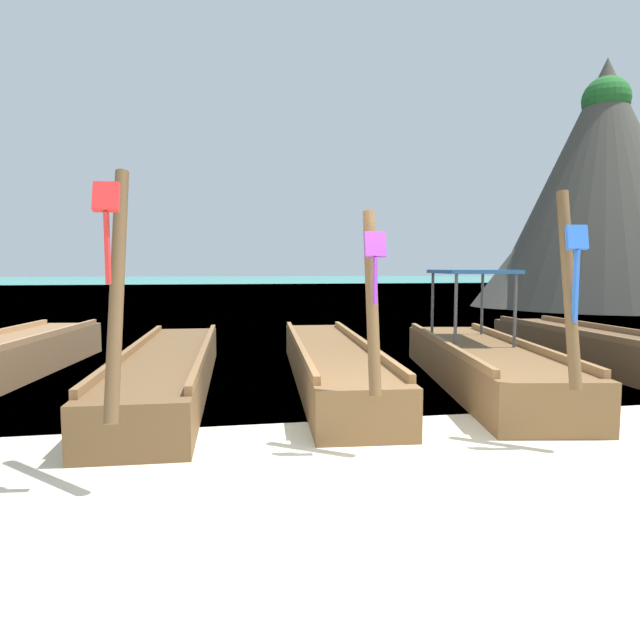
# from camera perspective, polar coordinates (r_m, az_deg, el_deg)

# --- Properties ---
(ground) EXTENTS (120.00, 120.00, 0.00)m
(ground) POSITION_cam_1_polar(r_m,az_deg,el_deg) (5.54, 6.70, -13.86)
(ground) COLOR beige
(sea_water) EXTENTS (120.00, 120.00, 0.00)m
(sea_water) POSITION_cam_1_polar(r_m,az_deg,el_deg) (66.47, -9.18, 3.65)
(sea_water) COLOR #2DB29E
(sea_water) RESTS_ON ground
(longtail_boat_red_ribbon) EXTENTS (1.38, 7.28, 2.70)m
(longtail_boat_red_ribbon) POSITION_cam_1_polar(r_m,az_deg,el_deg) (8.69, -15.01, -4.91)
(longtail_boat_red_ribbon) COLOR brown
(longtail_boat_red_ribbon) RESTS_ON ground
(longtail_boat_violet_ribbon) EXTENTS (1.61, 6.89, 2.39)m
(longtail_boat_violet_ribbon) POSITION_cam_1_polar(r_m,az_deg,el_deg) (8.95, 1.07, -4.40)
(longtail_boat_violet_ribbon) COLOR brown
(longtail_boat_violet_ribbon) RESTS_ON ground
(longtail_boat_blue_ribbon) EXTENTS (2.24, 6.05, 2.62)m
(longtail_boat_blue_ribbon) POSITION_cam_1_polar(r_m,az_deg,el_deg) (9.07, 16.00, -4.11)
(longtail_boat_blue_ribbon) COLOR brown
(longtail_boat_blue_ribbon) RESTS_ON ground
(longtail_boat_green_ribbon) EXTENTS (1.27, 7.44, 2.38)m
(longtail_boat_green_ribbon) POSITION_cam_1_polar(r_m,az_deg,el_deg) (10.97, 27.84, -3.09)
(longtail_boat_green_ribbon) COLOR brown
(longtail_boat_green_ribbon) RESTS_ON ground
(karst_rock) EXTENTS (10.57, 10.00, 11.21)m
(karst_rock) POSITION_cam_1_polar(r_m,az_deg,el_deg) (29.31, 26.14, 11.63)
(karst_rock) COLOR #47443D
(karst_rock) RESTS_ON ground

